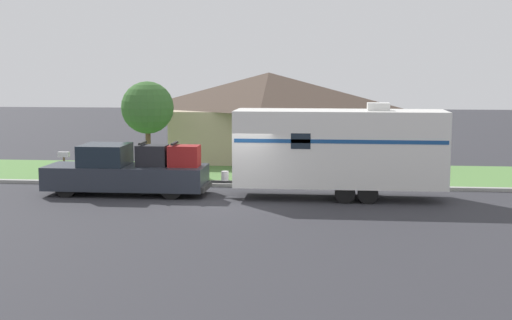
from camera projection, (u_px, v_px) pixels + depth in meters
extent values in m
plane|color=#2D2D33|center=(236.00, 204.00, 25.39)|extent=(120.00, 120.00, 0.00)
cube|color=#999993|center=(248.00, 185.00, 29.08)|extent=(80.00, 0.30, 0.14)
cube|color=#568442|center=(257.00, 174.00, 32.68)|extent=(80.00, 7.00, 0.03)
cube|color=tan|center=(269.00, 134.00, 38.15)|extent=(9.46, 6.84, 2.67)
pyramid|color=#4C3D33|center=(269.00, 91.00, 37.85)|extent=(10.21, 7.39, 1.91)
cube|color=#4C3828|center=(263.00, 146.00, 34.84)|extent=(1.00, 0.06, 2.10)
cylinder|color=black|center=(66.00, 186.00, 26.77)|extent=(0.85, 0.28, 0.85)
cylinder|color=black|center=(81.00, 179.00, 28.39)|extent=(0.85, 0.28, 0.85)
cylinder|color=black|center=(172.00, 188.00, 26.36)|extent=(0.85, 0.28, 0.85)
cylinder|color=black|center=(181.00, 181.00, 27.98)|extent=(0.85, 0.28, 0.85)
cube|color=#282D38|center=(91.00, 176.00, 27.48)|extent=(3.32, 2.01, 0.89)
cube|color=#19232D|center=(105.00, 155.00, 27.31)|extent=(1.73, 1.84, 0.81)
cube|color=#282D38|center=(169.00, 178.00, 27.17)|extent=(2.81, 2.01, 0.89)
cube|color=#333333|center=(207.00, 187.00, 27.06)|extent=(0.12, 1.80, 0.20)
cube|color=black|center=(152.00, 156.00, 27.12)|extent=(1.15, 0.84, 0.80)
cube|color=black|center=(143.00, 143.00, 27.10)|extent=(0.10, 0.93, 0.08)
cube|color=maroon|center=(184.00, 156.00, 27.00)|extent=(1.15, 0.84, 0.80)
cube|color=black|center=(175.00, 143.00, 26.97)|extent=(0.10, 0.93, 0.08)
cylinder|color=black|center=(345.00, 193.00, 25.57)|extent=(0.74, 0.22, 0.74)
cylinder|color=black|center=(344.00, 184.00, 27.48)|extent=(0.74, 0.22, 0.74)
cylinder|color=black|center=(368.00, 193.00, 25.49)|extent=(0.74, 0.22, 0.74)
cylinder|color=black|center=(365.00, 185.00, 27.40)|extent=(0.74, 0.22, 0.74)
cube|color=silver|center=(339.00, 148.00, 26.35)|extent=(7.73, 2.21, 2.79)
cube|color=navy|center=(340.00, 142.00, 25.21)|extent=(7.57, 0.01, 0.14)
cube|color=#383838|center=(224.00, 182.00, 26.97)|extent=(0.94, 0.12, 0.10)
cylinder|color=silver|center=(225.00, 176.00, 26.93)|extent=(0.28, 0.28, 0.36)
cube|color=silver|center=(378.00, 107.00, 26.01)|extent=(0.80, 0.68, 0.28)
cube|color=#19232D|center=(301.00, 141.00, 25.35)|extent=(0.70, 0.01, 0.56)
cylinder|color=brown|center=(64.00, 169.00, 30.56)|extent=(0.09, 0.09, 1.04)
cube|color=silver|center=(64.00, 154.00, 30.47)|extent=(0.48, 0.20, 0.22)
cylinder|color=brown|center=(148.00, 150.00, 33.19)|extent=(0.24, 0.24, 2.10)
sphere|color=#38662D|center=(147.00, 108.00, 32.93)|extent=(2.43, 2.43, 2.43)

